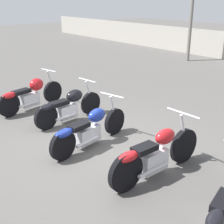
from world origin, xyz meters
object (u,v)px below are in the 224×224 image
(motorcycle_slot_0, at_px, (31,94))
(motorcycle_slot_3, at_px, (155,154))
(motorcycle_slot_1, at_px, (68,106))
(motorcycle_slot_2, at_px, (89,129))

(motorcycle_slot_0, bearing_deg, motorcycle_slot_3, -11.36)
(motorcycle_slot_0, bearing_deg, motorcycle_slot_1, -0.99)
(motorcycle_slot_1, bearing_deg, motorcycle_slot_0, -174.97)
(motorcycle_slot_2, bearing_deg, motorcycle_slot_3, -4.09)
(motorcycle_slot_3, bearing_deg, motorcycle_slot_1, 176.08)
(motorcycle_slot_0, bearing_deg, motorcycle_slot_2, -14.66)
(motorcycle_slot_0, xyz_separation_m, motorcycle_slot_2, (2.93, -0.05, -0.03))
(motorcycle_slot_0, distance_m, motorcycle_slot_1, 1.50)
(motorcycle_slot_1, distance_m, motorcycle_slot_2, 1.52)
(motorcycle_slot_2, height_order, motorcycle_slot_3, motorcycle_slot_3)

